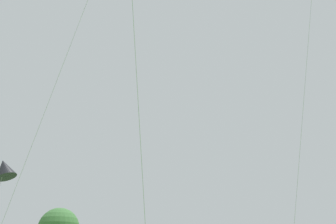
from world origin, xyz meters
The scene contains 1 object.
small_kite_streamer_purple centered at (-1.41, 21.55, 7.02)m, with size 2.90×3.59×7.73m.
Camera 1 is at (-11.41, -0.78, 1.74)m, focal length 43.73 mm.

